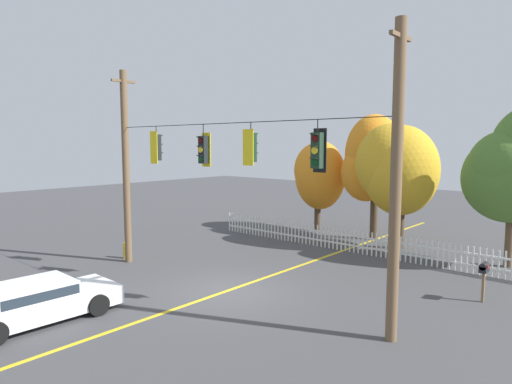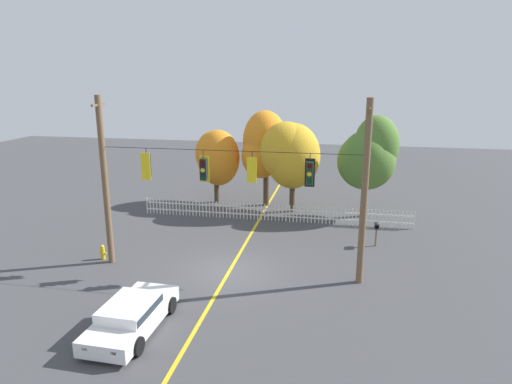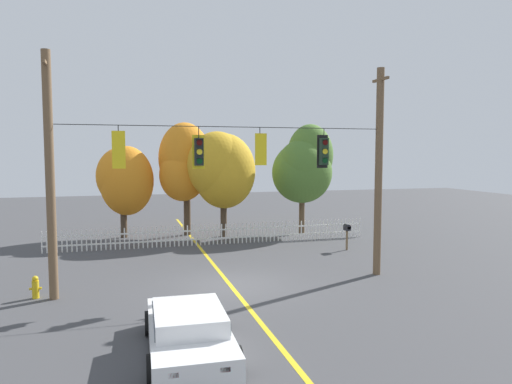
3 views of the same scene
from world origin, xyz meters
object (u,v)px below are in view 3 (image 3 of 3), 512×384
at_px(autumn_oak_far_east, 221,169).
at_px(fire_hydrant, 35,287).
at_px(autumn_maple_far_west, 304,166).
at_px(roadside_mailbox, 347,229).
at_px(traffic_signal_northbound_secondary, 119,150).
at_px(traffic_signal_southbound_primary, 260,149).
at_px(autumn_maple_mid, 184,164).
at_px(parked_car, 188,329).
at_px(traffic_signal_northbound_primary, 199,152).
at_px(autumn_maple_near_fence, 124,179).
at_px(traffic_signal_westbound_side, 324,151).

bearing_deg(autumn_oak_far_east, fire_hydrant, -130.73).
xyz_separation_m(autumn_maple_far_west, roadside_mailbox, (0.35, -4.94, -3.00)).
xyz_separation_m(traffic_signal_northbound_secondary, traffic_signal_southbound_primary, (4.91, 0.00, 0.03)).
bearing_deg(fire_hydrant, autumn_maple_mid, 59.84).
relative_size(traffic_signal_southbound_primary, parked_car, 0.30).
bearing_deg(autumn_maple_mid, traffic_signal_northbound_primary, -94.28).
bearing_deg(autumn_oak_far_east, autumn_maple_mid, 146.92).
height_order(autumn_maple_near_fence, roadside_mailbox, autumn_maple_near_fence).
height_order(autumn_oak_far_east, roadside_mailbox, autumn_oak_far_east).
bearing_deg(traffic_signal_westbound_side, parked_car, -136.81).
bearing_deg(autumn_maple_far_west, traffic_signal_westbound_side, -107.35).
xyz_separation_m(traffic_signal_northbound_secondary, autumn_maple_near_fence, (0.16, 11.25, -1.56)).
height_order(traffic_signal_southbound_primary, autumn_maple_near_fence, traffic_signal_southbound_primary).
bearing_deg(roadside_mailbox, autumn_maple_far_west, 94.03).
bearing_deg(autumn_maple_near_fence, autumn_oak_far_east, -15.43).
distance_m(autumn_oak_far_east, fire_hydrant, 13.08).
xyz_separation_m(autumn_maple_mid, fire_hydrant, (-6.27, -10.80, -3.80)).
bearing_deg(roadside_mailbox, autumn_oak_far_east, 135.73).
bearing_deg(autumn_maple_near_fence, autumn_maple_far_west, -9.30).
bearing_deg(autumn_maple_far_west, autumn_maple_near_fence, 170.70).
height_order(autumn_maple_near_fence, parked_car, autumn_maple_near_fence).
bearing_deg(fire_hydrant, traffic_signal_northbound_primary, -2.44).
xyz_separation_m(traffic_signal_northbound_secondary, autumn_maple_mid, (3.52, 11.05, -0.74)).
bearing_deg(roadside_mailbox, traffic_signal_southbound_primary, -141.59).
xyz_separation_m(traffic_signal_northbound_secondary, fire_hydrant, (-2.76, 0.25, -4.55)).
bearing_deg(autumn_maple_far_west, traffic_signal_northbound_secondary, -137.38).
relative_size(autumn_oak_far_east, autumn_maple_far_west, 0.92).
relative_size(traffic_signal_southbound_primary, autumn_maple_near_fence, 0.26).
distance_m(traffic_signal_northbound_primary, autumn_oak_far_east, 10.19).
xyz_separation_m(parked_car, fire_hydrant, (-4.31, 5.73, -0.23)).
distance_m(autumn_maple_near_fence, parked_car, 17.01).
height_order(traffic_signal_northbound_primary, autumn_oak_far_east, autumn_oak_far_east).
distance_m(traffic_signal_westbound_side, parked_car, 9.10).
distance_m(traffic_signal_northbound_secondary, traffic_signal_southbound_primary, 4.91).
bearing_deg(traffic_signal_northbound_primary, traffic_signal_southbound_primary, -0.48).
bearing_deg(autumn_maple_mid, autumn_maple_near_fence, 176.60).
bearing_deg(traffic_signal_northbound_secondary, traffic_signal_westbound_side, 0.15).
bearing_deg(roadside_mailbox, fire_hydrant, -162.05).
relative_size(autumn_maple_near_fence, roadside_mailbox, 4.02).
relative_size(traffic_signal_northbound_secondary, autumn_oak_far_east, 0.24).
bearing_deg(parked_car, autumn_oak_far_east, 75.68).
bearing_deg(traffic_signal_northbound_primary, traffic_signal_westbound_side, 0.01).
height_order(traffic_signal_southbound_primary, traffic_signal_westbound_side, same).
bearing_deg(traffic_signal_westbound_side, traffic_signal_northbound_secondary, -179.85).
xyz_separation_m(traffic_signal_westbound_side, autumn_maple_far_west, (2.98, 9.55, -0.82)).
bearing_deg(autumn_oak_far_east, traffic_signal_northbound_primary, -105.79).
distance_m(parked_car, roadside_mailbox, 13.67).
xyz_separation_m(traffic_signal_northbound_primary, traffic_signal_southbound_primary, (2.22, -0.02, 0.09)).
distance_m(autumn_maple_near_fence, autumn_maple_mid, 3.46).
bearing_deg(parked_car, fire_hydrant, 126.97).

